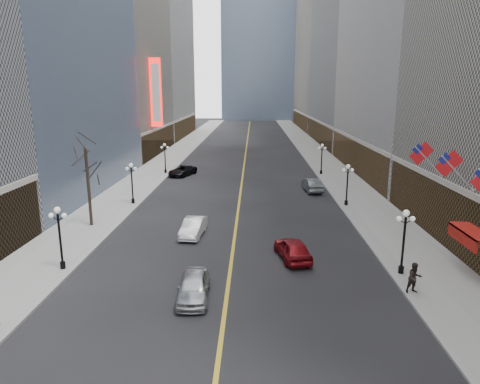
# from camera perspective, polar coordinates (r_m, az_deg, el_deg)

# --- Properties ---
(sidewalk_east) EXTENTS (6.00, 230.00, 0.15)m
(sidewalk_east) POSITION_cam_1_polar(r_m,az_deg,el_deg) (69.90, 12.04, 2.94)
(sidewalk_east) COLOR gray
(sidewalk_east) RESTS_ON ground
(sidewalk_west) EXTENTS (6.00, 230.00, 0.15)m
(sidewalk_west) POSITION_cam_1_polar(r_m,az_deg,el_deg) (70.54, -10.99, 3.08)
(sidewalk_west) COLOR gray
(sidewalk_west) RESTS_ON ground
(lane_line) EXTENTS (0.25, 200.00, 0.02)m
(lane_line) POSITION_cam_1_polar(r_m,az_deg,el_deg) (78.68, 0.64, 4.33)
(lane_line) COLOR gold
(lane_line) RESTS_ON ground
(bldg_east_c) EXTENTS (26.60, 40.60, 48.80)m
(bldg_east_c) POSITION_cam_1_polar(r_m,az_deg,el_deg) (108.12, 17.99, 19.03)
(bldg_east_c) COLOR gray
(bldg_east_c) RESTS_ON ground
(bldg_east_d) EXTENTS (26.60, 46.60, 62.80)m
(bldg_east_d) POSITION_cam_1_polar(r_m,az_deg,el_deg) (150.57, 13.49, 20.21)
(bldg_east_d) COLOR gray
(bldg_east_d) RESTS_ON ground
(bldg_west_c) EXTENTS (26.60, 30.60, 50.80)m
(bldg_west_c) POSITION_cam_1_polar(r_m,az_deg,el_deg) (91.24, -19.69, 20.71)
(bldg_west_c) COLOR gray
(bldg_west_c) RESTS_ON ground
(streetlamp_east_1) EXTENTS (1.26, 0.44, 4.52)m
(streetlamp_east_1) POSITION_cam_1_polar(r_m,az_deg,el_deg) (30.99, 21.05, -5.38)
(streetlamp_east_1) COLOR black
(streetlamp_east_1) RESTS_ON sidewalk_east
(streetlamp_east_2) EXTENTS (1.26, 0.44, 4.52)m
(streetlamp_east_2) POSITION_cam_1_polar(r_m,az_deg,el_deg) (47.76, 14.13, 1.51)
(streetlamp_east_2) COLOR black
(streetlamp_east_2) RESTS_ON sidewalk_east
(streetlamp_east_3) EXTENTS (1.26, 0.44, 4.52)m
(streetlamp_east_3) POSITION_cam_1_polar(r_m,az_deg,el_deg) (65.19, 10.85, 4.78)
(streetlamp_east_3) COLOR black
(streetlamp_east_3) RESTS_ON sidewalk_east
(streetlamp_west_1) EXTENTS (1.26, 0.44, 4.52)m
(streetlamp_west_1) POSITION_cam_1_polar(r_m,az_deg,el_deg) (32.18, -22.95, -4.87)
(streetlamp_west_1) COLOR black
(streetlamp_west_1) RESTS_ON sidewalk_west
(streetlamp_west_2) EXTENTS (1.26, 0.44, 4.52)m
(streetlamp_west_2) POSITION_cam_1_polar(r_m,az_deg,el_deg) (48.54, -14.23, 1.69)
(streetlamp_west_2) COLOR black
(streetlamp_west_2) RESTS_ON sidewalk_west
(streetlamp_west_3) EXTENTS (1.26, 0.44, 4.52)m
(streetlamp_west_3) POSITION_cam_1_polar(r_m,az_deg,el_deg) (65.76, -9.98, 4.89)
(streetlamp_west_3) COLOR black
(streetlamp_west_3) RESTS_ON sidewalk_west
(flag_4) EXTENTS (2.87, 0.12, 2.87)m
(flag_4) POSITION_cam_1_polar(r_m,az_deg,el_deg) (33.10, 26.33, 3.12)
(flag_4) COLOR #B2B2B7
(flag_4) RESTS_ON ground
(flag_5) EXTENTS (2.87, 0.12, 2.87)m
(flag_5) POSITION_cam_1_polar(r_m,az_deg,el_deg) (37.65, 23.26, 4.51)
(flag_5) COLOR #B2B2B7
(flag_5) RESTS_ON ground
(awning_c) EXTENTS (1.40, 4.00, 0.93)m
(awning_c) POSITION_cam_1_polar(r_m,az_deg,el_deg) (32.62, 28.26, -4.86)
(awning_c) COLOR maroon
(awning_c) RESTS_ON ground
(theatre_marquee) EXTENTS (2.00, 0.55, 12.00)m
(theatre_marquee) POSITION_cam_1_polar(r_m,az_deg,el_deg) (79.62, -11.13, 12.86)
(theatre_marquee) COLOR red
(theatre_marquee) RESTS_ON ground
(tree_west_far) EXTENTS (3.60, 3.60, 7.92)m
(tree_west_far) POSITION_cam_1_polar(r_m,az_deg,el_deg) (41.06, -19.81, 3.97)
(tree_west_far) COLOR #2D231C
(tree_west_far) RESTS_ON sidewalk_west
(car_nb_near) EXTENTS (2.12, 4.75, 1.59)m
(car_nb_near) POSITION_cam_1_polar(r_m,az_deg,el_deg) (26.73, -6.22, -12.42)
(car_nb_near) COLOR #A0A4A8
(car_nb_near) RESTS_ON ground
(car_nb_mid) EXTENTS (2.03, 4.77, 1.53)m
(car_nb_mid) POSITION_cam_1_polar(r_m,az_deg,el_deg) (37.65, -6.24, -4.69)
(car_nb_mid) COLOR silver
(car_nb_mid) RESTS_ON ground
(car_nb_far) EXTENTS (4.23, 5.90, 1.49)m
(car_nb_far) POSITION_cam_1_polar(r_m,az_deg,el_deg) (64.37, -7.69, 2.84)
(car_nb_far) COLOR black
(car_nb_far) RESTS_ON ground
(car_sb_mid) EXTENTS (2.91, 5.13, 1.65)m
(car_sb_mid) POSITION_cam_1_polar(r_m,az_deg,el_deg) (32.58, 7.02, -7.52)
(car_sb_mid) COLOR maroon
(car_sb_mid) RESTS_ON ground
(car_sb_far) EXTENTS (2.20, 5.18, 1.66)m
(car_sb_far) POSITION_cam_1_polar(r_m,az_deg,el_deg) (54.53, 9.59, 0.95)
(car_sb_far) COLOR #545B5D
(car_sb_far) RESTS_ON ground
(ped_east_walk) EXTENTS (1.03, 0.70, 1.94)m
(ped_east_walk) POSITION_cam_1_polar(r_m,az_deg,el_deg) (28.99, 22.25, -10.55)
(ped_east_walk) COLOR black
(ped_east_walk) RESTS_ON sidewalk_east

